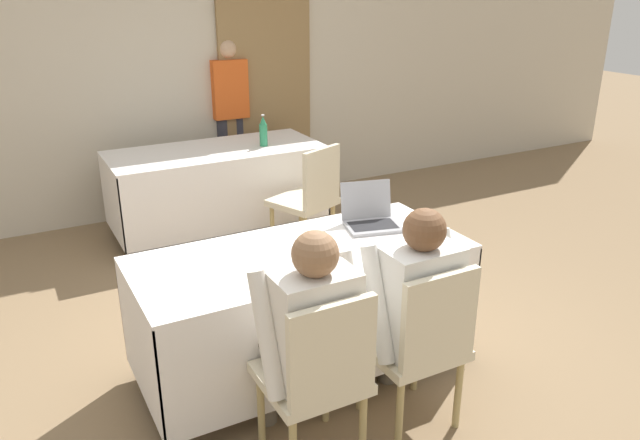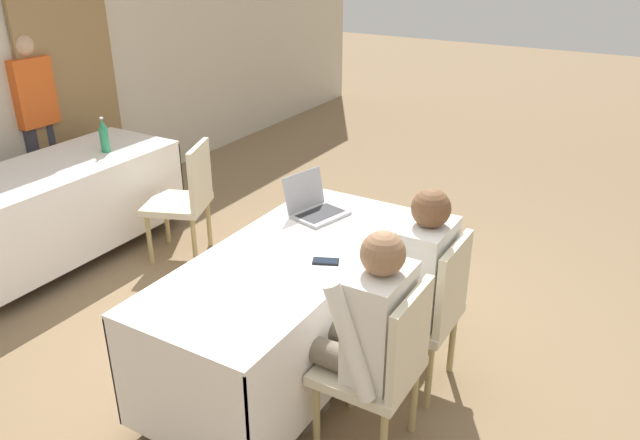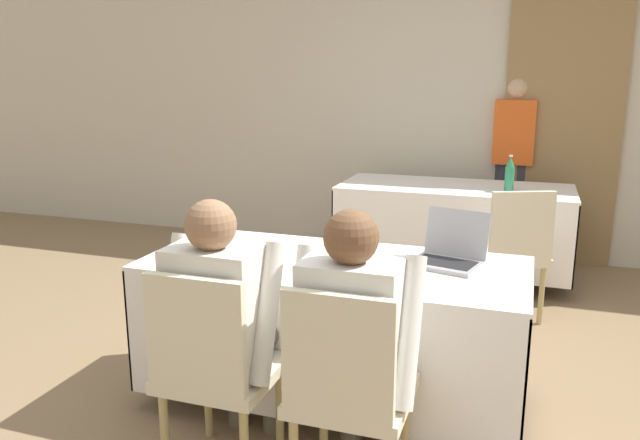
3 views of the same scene
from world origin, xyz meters
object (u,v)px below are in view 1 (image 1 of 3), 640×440
at_px(water_bottle, 263,132).
at_px(chair_far_spare, 310,195).
at_px(laptop, 371,218).
at_px(chair_near_right, 421,341).
at_px(person_red_shirt, 230,111).
at_px(chair_near_left, 318,373).
at_px(person_checkered_shirt, 307,331).
at_px(person_white_shirt, 410,302).
at_px(cell_phone, 327,265).

bearing_deg(water_bottle, chair_far_spare, -84.07).
distance_m(laptop, chair_far_spare, 1.36).
height_order(water_bottle, chair_near_right, water_bottle).
xyz_separation_m(chair_far_spare, person_red_shirt, (-0.08, 1.52, 0.42)).
bearing_deg(chair_near_right, chair_near_left, 0.00).
relative_size(person_checkered_shirt, person_white_shirt, 1.00).
bearing_deg(person_checkered_shirt, person_white_shirt, -180.00).
bearing_deg(chair_near_left, person_white_shirt, -169.46).
xyz_separation_m(cell_phone, chair_far_spare, (0.75, 1.66, -0.25)).
bearing_deg(chair_far_spare, person_checkered_shirt, 40.25).
bearing_deg(water_bottle, chair_near_left, -109.05).
relative_size(chair_near_left, chair_far_spare, 1.00).
xyz_separation_m(person_checkered_shirt, person_white_shirt, (0.55, 0.00, 0.00)).
bearing_deg(laptop, person_white_shirt, -94.28).
distance_m(person_white_shirt, person_red_shirt, 3.59).
bearing_deg(person_checkered_shirt, water_bottle, -109.71).
bearing_deg(chair_far_spare, person_red_shirt, -109.04).
bearing_deg(chair_near_right, laptop, -106.23).
bearing_deg(cell_phone, chair_near_right, -87.57).
bearing_deg(person_red_shirt, person_checkered_shirt, -104.45).
bearing_deg(cell_phone, person_white_shirt, -81.69).
bearing_deg(water_bottle, chair_near_right, -98.62).
distance_m(laptop, person_checkered_shirt, 1.10).
bearing_deg(person_white_shirt, person_red_shirt, -96.82).
distance_m(person_checkered_shirt, person_red_shirt, 3.70).
relative_size(chair_near_left, person_checkered_shirt, 0.78).
relative_size(laptop, cell_phone, 2.40).
xyz_separation_m(water_bottle, person_checkered_shirt, (-0.99, -2.76, -0.21)).
bearing_deg(chair_far_spare, water_bottle, -106.27).
bearing_deg(cell_phone, person_checkered_shirt, -153.35).
distance_m(cell_phone, person_checkered_shirt, 0.50).
distance_m(laptop, water_bottle, 2.03).
bearing_deg(cell_phone, chair_far_spare, 41.12).
bearing_deg(person_checkered_shirt, laptop, -137.20).
height_order(laptop, chair_near_right, laptop).
xyz_separation_m(chair_near_right, person_white_shirt, (0.00, 0.10, 0.16)).
distance_m(cell_phone, chair_near_left, 0.63).
bearing_deg(cell_phone, chair_near_left, -146.88).
height_order(water_bottle, person_red_shirt, person_red_shirt).
xyz_separation_m(laptop, person_white_shirt, (-0.25, -0.74, -0.14)).
bearing_deg(water_bottle, person_red_shirt, 90.63).
xyz_separation_m(person_checkered_shirt, person_red_shirt, (0.98, 3.56, 0.26)).
xyz_separation_m(chair_far_spare, person_checkered_shirt, (-1.06, -2.04, 0.16)).
bearing_deg(person_red_shirt, cell_phone, -100.98).
distance_m(chair_far_spare, person_red_shirt, 1.58).
xyz_separation_m(laptop, person_red_shirt, (0.18, 2.82, 0.12)).
distance_m(laptop, person_red_shirt, 2.82).
height_order(water_bottle, person_white_shirt, person_white_shirt).
xyz_separation_m(water_bottle, person_white_shirt, (-0.43, -2.76, -0.21)).
bearing_deg(laptop, cell_phone, -129.81).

